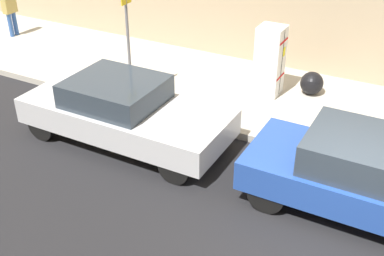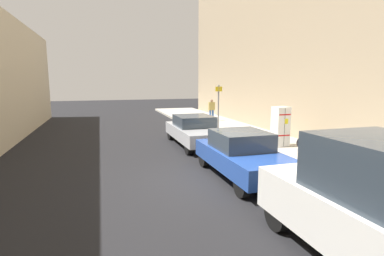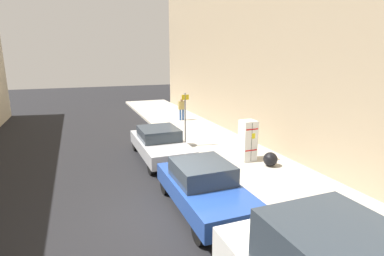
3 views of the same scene
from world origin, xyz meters
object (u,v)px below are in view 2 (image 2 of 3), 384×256
object	(u,v)px
discarded_refrigerator	(280,126)
parked_sedan_silver	(195,130)
parked_hatchback_blue	(243,154)
trash_bag	(304,143)
pedestrian_walking_far	(212,109)
street_sign_post	(218,108)

from	to	relation	value
discarded_refrigerator	parked_sedan_silver	bearing A→B (deg)	-31.19
parked_hatchback_blue	trash_bag	bearing A→B (deg)	-152.39
discarded_refrigerator	parked_sedan_silver	size ratio (longest dim) A/B	0.39
trash_bag	parked_sedan_silver	distance (m)	4.79
pedestrian_walking_far	parked_sedan_silver	world-z (taller)	pedestrian_walking_far
street_sign_post	trash_bag	xyz separation A→B (m)	(-2.25, 3.82, -1.18)
street_sign_post	parked_sedan_silver	xyz separation A→B (m)	(1.52, 0.87, -0.92)
parked_sedan_silver	parked_hatchback_blue	xyz separation A→B (m)	(0.00, 4.92, 0.02)
discarded_refrigerator	parked_sedan_silver	xyz separation A→B (m)	(3.27, -1.98, -0.32)
street_sign_post	discarded_refrigerator	bearing A→B (deg)	121.54
discarded_refrigerator	trash_bag	bearing A→B (deg)	117.04
street_sign_post	pedestrian_walking_far	world-z (taller)	street_sign_post
street_sign_post	trash_bag	world-z (taller)	street_sign_post
trash_bag	pedestrian_walking_far	distance (m)	9.77
street_sign_post	parked_sedan_silver	size ratio (longest dim) A/B	0.59
trash_bag	pedestrian_walking_far	xyz separation A→B (m)	(0.36, -9.74, 0.58)
pedestrian_walking_far	parked_sedan_silver	bearing A→B (deg)	-74.47
discarded_refrigerator	street_sign_post	bearing A→B (deg)	-58.46
pedestrian_walking_far	parked_hatchback_blue	size ratio (longest dim) A/B	0.37
discarded_refrigerator	street_sign_post	size ratio (longest dim) A/B	0.66
trash_bag	parked_hatchback_blue	distance (m)	4.26
street_sign_post	trash_bag	size ratio (longest dim) A/B	4.60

